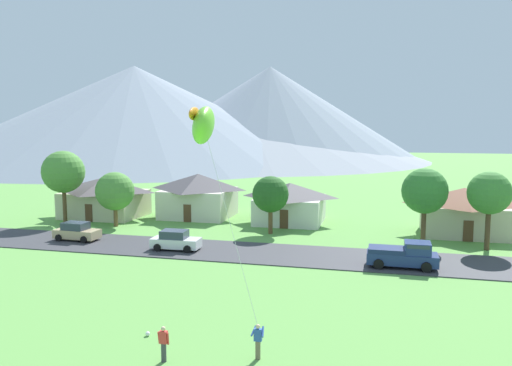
{
  "coord_description": "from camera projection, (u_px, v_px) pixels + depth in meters",
  "views": [
    {
      "loc": [
        6.89,
        -12.29,
        10.77
      ],
      "look_at": [
        0.41,
        13.73,
        7.73
      ],
      "focal_mm": 35.57,
      "sensor_mm": 36.0,
      "label": 1
    }
  ],
  "objects": [
    {
      "name": "tree_left_of_center",
      "position": [
        489.0,
        193.0,
        43.52
      ],
      "size": [
        3.69,
        3.69,
        6.86
      ],
      "color": "#4C3823",
      "rests_on": "ground"
    },
    {
      "name": "tree_near_left",
      "position": [
        271.0,
        195.0,
        50.36
      ],
      "size": [
        3.64,
        3.64,
        5.8
      ],
      "color": "brown",
      "rests_on": "ground"
    },
    {
      "name": "house_left_center",
      "position": [
        290.0,
        202.0,
        56.44
      ],
      "size": [
        7.75,
        7.73,
        4.43
      ],
      "color": "silver",
      "rests_on": "ground"
    },
    {
      "name": "soccer_ball",
      "position": [
        148.0,
        334.0,
        26.04
      ],
      "size": [
        0.24,
        0.24,
        0.24
      ],
      "primitive_type": "sphere",
      "color": "white",
      "rests_on": "ground"
    },
    {
      "name": "watcher_person",
      "position": [
        164.0,
        343.0,
        23.14
      ],
      "size": [
        0.56,
        0.24,
        1.68
      ],
      "color": "#3D3D42",
      "rests_on": "ground"
    },
    {
      "name": "house_leftmost",
      "position": [
        105.0,
        196.0,
        60.09
      ],
      "size": [
        9.38,
        7.49,
        4.68
      ],
      "color": "beige",
      "rests_on": "ground"
    },
    {
      "name": "pickup_truck_navy_west_side",
      "position": [
        404.0,
        255.0,
        38.35
      ],
      "size": [
        5.21,
        2.34,
        1.99
      ],
      "color": "navy",
      "rests_on": "road_strip"
    },
    {
      "name": "mountain_far_east_ridge",
      "position": [
        135.0,
        114.0,
        151.66
      ],
      "size": [
        120.74,
        120.74,
        28.4
      ],
      "primitive_type": "cone",
      "color": "gray",
      "rests_on": "ground"
    },
    {
      "name": "kite_flyer_with_kite",
      "position": [
        204.0,
        128.0,
        24.18
      ],
      "size": [
        4.31,
        3.31,
        11.78
      ],
      "color": "#70604C",
      "rests_on": "ground"
    },
    {
      "name": "parked_car_tan_mid_west",
      "position": [
        77.0,
        232.0,
        47.53
      ],
      "size": [
        4.27,
        2.22,
        1.68
      ],
      "color": "tan",
      "rests_on": "road_strip"
    },
    {
      "name": "house_rightmost",
      "position": [
        198.0,
        195.0,
        59.95
      ],
      "size": [
        8.39,
        7.69,
        5.11
      ],
      "color": "beige",
      "rests_on": "ground"
    },
    {
      "name": "road_strip",
      "position": [
        294.0,
        255.0,
        42.2
      ],
      "size": [
        160.0,
        7.1,
        0.08
      ],
      "primitive_type": "cube",
      "color": "#38383D",
      "rests_on": "ground"
    },
    {
      "name": "house_right_center",
      "position": [
        464.0,
        211.0,
        49.99
      ],
      "size": [
        8.42,
        6.72,
        4.68
      ],
      "color": "beige",
      "rests_on": "ground"
    },
    {
      "name": "mountain_far_west_ridge",
      "position": [
        241.0,
        130.0,
        162.37
      ],
      "size": [
        116.79,
        116.79,
        18.69
      ],
      "primitive_type": "cone",
      "color": "#8E939E",
      "rests_on": "ground"
    },
    {
      "name": "tree_center",
      "position": [
        63.0,
        172.0,
        55.85
      ],
      "size": [
        4.65,
        4.65,
        8.02
      ],
      "color": "brown",
      "rests_on": "ground"
    },
    {
      "name": "tree_right_of_center",
      "position": [
        425.0,
        191.0,
        45.08
      ],
      "size": [
        4.05,
        4.05,
        7.01
      ],
      "color": "#4C3823",
      "rests_on": "ground"
    },
    {
      "name": "parked_car_white_west_end",
      "position": [
        176.0,
        241.0,
        43.87
      ],
      "size": [
        4.26,
        2.19,
        1.68
      ],
      "color": "white",
      "rests_on": "road_strip"
    },
    {
      "name": "tree_near_right",
      "position": [
        115.0,
        191.0,
        53.99
      ],
      "size": [
        4.11,
        4.11,
        5.87
      ],
      "color": "brown",
      "rests_on": "ground"
    },
    {
      "name": "mountain_central_ridge",
      "position": [
        270.0,
        113.0,
        162.28
      ],
      "size": [
        94.56,
        94.56,
        29.42
      ],
      "primitive_type": "cone",
      "color": "gray",
      "rests_on": "ground"
    }
  ]
}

